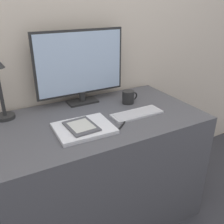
# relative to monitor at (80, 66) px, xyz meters

# --- Properties ---
(wall_back) EXTENTS (3.60, 0.05, 2.40)m
(wall_back) POSITION_rel_monitor_xyz_m (-0.01, 0.12, 0.21)
(wall_back) COLOR beige
(wall_back) RESTS_ON ground_plane
(desk) EXTENTS (1.20, 0.67, 0.74)m
(desk) POSITION_rel_monitor_xyz_m (-0.01, -0.25, -0.62)
(desk) COLOR #4C4C51
(desk) RESTS_ON ground_plane
(monitor) EXTENTS (0.58, 0.11, 0.46)m
(monitor) POSITION_rel_monitor_xyz_m (0.00, 0.00, 0.00)
(monitor) COLOR #262626
(monitor) RESTS_ON desk
(keyboard) EXTENTS (0.31, 0.11, 0.01)m
(keyboard) POSITION_rel_monitor_xyz_m (0.21, -0.33, -0.24)
(keyboard) COLOR silver
(keyboard) RESTS_ON desk
(laptop) EXTENTS (0.30, 0.25, 0.02)m
(laptop) POSITION_rel_monitor_xyz_m (-0.14, -0.36, -0.23)
(laptop) COLOR silver
(laptop) RESTS_ON desk
(ereader) EXTENTS (0.15, 0.19, 0.01)m
(ereader) POSITION_rel_monitor_xyz_m (-0.15, -0.36, -0.22)
(ereader) COLOR #4C4C51
(ereader) RESTS_ON laptop
(coffee_mug) EXTENTS (0.11, 0.08, 0.08)m
(coffee_mug) POSITION_rel_monitor_xyz_m (0.26, -0.16, -0.20)
(coffee_mug) COLOR black
(coffee_mug) RESTS_ON desk
(pen) EXTENTS (0.12, 0.10, 0.01)m
(pen) POSITION_rel_monitor_xyz_m (0.07, -0.40, -0.24)
(pen) COLOR black
(pen) RESTS_ON desk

